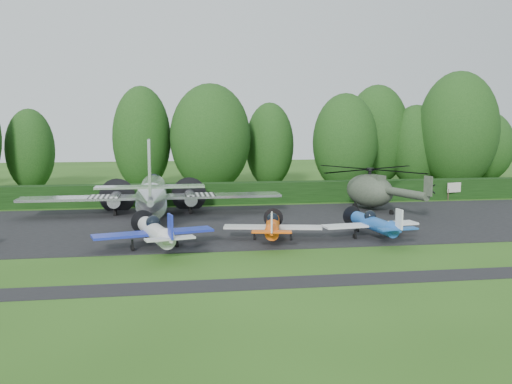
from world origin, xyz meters
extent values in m
plane|color=#244814|center=(0.00, 0.00, 0.00)|extent=(160.00, 160.00, 0.00)
cube|color=black|center=(0.00, 10.00, 0.00)|extent=(70.00, 18.00, 0.01)
cube|color=black|center=(0.00, -6.00, 0.00)|extent=(70.00, 2.00, 0.00)
cube|color=black|center=(0.00, 21.00, 0.00)|extent=(90.00, 1.60, 2.00)
cylinder|color=silver|center=(-3.37, 14.26, 1.85)|extent=(2.24, 11.67, 2.24)
cone|color=silver|center=(-3.37, 20.79, 1.85)|extent=(2.24, 1.46, 2.24)
cone|color=silver|center=(-3.37, 7.26, 2.33)|extent=(2.24, 2.92, 2.24)
sphere|color=black|center=(-3.37, 19.86, 2.33)|extent=(1.46, 1.46, 1.46)
cube|color=silver|center=(-3.37, 15.23, 1.56)|extent=(21.39, 2.33, 0.21)
cube|color=white|center=(-7.26, 15.23, 1.67)|extent=(2.53, 2.43, 0.05)
cube|color=white|center=(0.52, 15.23, 1.67)|extent=(2.53, 2.43, 0.05)
cylinder|color=silver|center=(-6.48, 15.82, 1.31)|extent=(1.07, 3.11, 1.07)
cylinder|color=silver|center=(-0.26, 15.82, 1.31)|extent=(1.07, 3.11, 1.07)
cylinder|color=black|center=(-6.48, 18.00, 1.31)|extent=(3.11, 0.03, 3.11)
cylinder|color=black|center=(-0.26, 18.00, 1.31)|extent=(3.11, 0.03, 3.11)
cube|color=silver|center=(-3.37, 6.48, 3.40)|extent=(7.29, 1.36, 0.14)
cube|color=silver|center=(-3.37, 6.19, 4.76)|extent=(0.18, 2.14, 3.69)
cylinder|color=black|center=(-6.48, 15.43, 0.24)|extent=(0.24, 0.88, 0.88)
cylinder|color=black|center=(-0.26, 15.43, 0.24)|extent=(0.24, 0.88, 0.88)
cylinder|color=black|center=(-3.37, 6.09, 0.18)|extent=(0.18, 0.43, 0.43)
cylinder|color=silver|center=(-2.91, 2.00, 1.16)|extent=(1.01, 5.79, 1.01)
sphere|color=black|center=(-2.91, 2.63, 1.63)|extent=(0.88, 0.88, 0.88)
cube|color=#1C2BAC|center=(-2.91, 2.53, 1.00)|extent=(7.37, 1.37, 0.15)
cube|color=silver|center=(-2.91, -1.47, 1.42)|extent=(2.74, 0.74, 0.11)
cube|color=#1C2BAC|center=(-2.91, -1.58, 2.11)|extent=(0.11, 0.84, 1.37)
cylinder|color=black|center=(-2.91, 5.74, 1.16)|extent=(1.58, 0.02, 1.58)
cylinder|color=black|center=(-4.27, 2.32, 0.19)|extent=(0.15, 0.46, 0.46)
cylinder|color=black|center=(-1.54, 2.32, 0.19)|extent=(0.15, 0.46, 0.46)
cylinder|color=black|center=(-2.91, 4.74, 0.17)|extent=(0.13, 0.42, 0.42)
cylinder|color=#F4580E|center=(4.57, 3.49, 1.01)|extent=(0.88, 5.06, 0.88)
sphere|color=black|center=(4.57, 4.04, 1.42)|extent=(0.77, 0.77, 0.77)
cube|color=silver|center=(4.57, 3.95, 0.87)|extent=(6.43, 1.20, 0.13)
cube|color=#F4580E|center=(4.57, 0.46, 1.24)|extent=(2.39, 0.64, 0.09)
cube|color=silver|center=(4.57, 0.37, 1.84)|extent=(0.09, 0.74, 1.20)
cylinder|color=black|center=(4.57, 6.75, 1.01)|extent=(1.38, 0.02, 1.38)
cylinder|color=black|center=(3.38, 3.77, 0.17)|extent=(0.13, 0.40, 0.40)
cylinder|color=black|center=(5.77, 3.77, 0.17)|extent=(0.13, 0.40, 0.40)
cylinder|color=black|center=(4.57, 5.88, 0.15)|extent=(0.11, 0.37, 0.37)
cylinder|color=#1C53AB|center=(11.36, 3.17, 1.04)|extent=(0.91, 5.21, 0.91)
sphere|color=black|center=(11.36, 3.73, 1.47)|extent=(0.80, 0.80, 0.80)
cube|color=white|center=(11.36, 3.64, 0.90)|extent=(6.64, 1.23, 0.13)
cube|color=#1C53AB|center=(11.36, 0.04, 1.28)|extent=(2.46, 0.66, 0.09)
cube|color=white|center=(11.36, -0.06, 1.90)|extent=(0.09, 0.76, 1.23)
cylinder|color=black|center=(11.36, 6.53, 1.04)|extent=(1.42, 0.02, 1.42)
cylinder|color=black|center=(10.13, 3.45, 0.17)|extent=(0.13, 0.42, 0.42)
cylinder|color=black|center=(12.59, 3.45, 0.17)|extent=(0.13, 0.42, 0.42)
cylinder|color=black|center=(11.36, 5.63, 0.15)|extent=(0.11, 0.38, 0.38)
ellipsoid|color=#343F31|center=(15.43, 15.22, 1.73)|extent=(3.00, 5.50, 2.88)
cylinder|color=#343F31|center=(15.43, 10.89, 2.02)|extent=(0.67, 5.77, 0.67)
cube|color=#343F31|center=(15.43, 7.91, 2.89)|extent=(0.12, 0.87, 1.54)
cylinder|color=black|center=(15.43, 15.22, 3.17)|extent=(0.29, 0.29, 0.77)
cylinder|color=black|center=(15.43, 15.22, 3.61)|extent=(0.67, 0.67, 0.24)
cylinder|color=black|center=(15.43, 15.22, 3.61)|extent=(11.54, 11.54, 0.06)
cube|color=#343F31|center=(15.43, 14.45, 2.84)|extent=(0.87, 1.92, 0.67)
ellipsoid|color=black|center=(15.43, 16.76, 1.83)|extent=(1.83, 1.83, 1.65)
cylinder|color=black|center=(14.46, 15.99, 0.29)|extent=(0.17, 0.54, 0.54)
cylinder|color=black|center=(16.39, 15.99, 0.29)|extent=(0.17, 0.54, 0.54)
cylinder|color=black|center=(15.43, 12.14, 0.24)|extent=(0.15, 0.46, 0.46)
cylinder|color=#3F3326|center=(25.22, 20.21, 0.58)|extent=(0.12, 0.12, 1.16)
cylinder|color=#3F3326|center=(28.12, 20.21, 0.58)|extent=(0.12, 0.12, 1.16)
cube|color=beige|center=(26.67, 20.21, 1.25)|extent=(3.09, 0.08, 0.97)
cylinder|color=black|center=(23.19, 34.20, 1.99)|extent=(0.70, 0.70, 3.98)
ellipsoid|color=#143310|center=(23.19, 34.20, 6.09)|extent=(7.72, 7.72, 12.18)
cylinder|color=black|center=(9.83, 33.93, 1.63)|extent=(0.70, 0.70, 3.26)
ellipsoid|color=#143310|center=(9.83, 33.93, 4.99)|extent=(5.71, 5.71, 9.97)
cylinder|color=black|center=(37.65, 34.92, 1.50)|extent=(0.70, 0.70, 3.00)
ellipsoid|color=#143310|center=(37.65, 34.92, 4.59)|extent=(7.58, 7.58, 9.18)
cylinder|color=black|center=(-17.24, 34.29, 1.50)|extent=(0.70, 0.70, 3.01)
ellipsoid|color=#143310|center=(-17.24, 34.29, 4.59)|extent=(5.33, 5.33, 9.19)
cylinder|color=black|center=(31.17, 29.40, 2.21)|extent=(0.70, 0.70, 4.42)
ellipsoid|color=#143310|center=(31.17, 29.40, 6.75)|extent=(9.14, 9.14, 13.51)
cylinder|color=black|center=(2.62, 30.75, 1.95)|extent=(0.70, 0.70, 3.90)
ellipsoid|color=#143310|center=(2.62, 30.75, 5.96)|extent=(8.91, 8.91, 11.92)
cylinder|color=black|center=(17.51, 29.04, 1.78)|extent=(0.70, 0.70, 3.56)
ellipsoid|color=#143310|center=(17.51, 29.04, 5.44)|extent=(7.19, 7.19, 10.89)
cylinder|color=black|center=(-4.93, 32.95, 1.92)|extent=(0.70, 0.70, 3.83)
ellipsoid|color=#143310|center=(-4.93, 32.95, 5.85)|extent=(6.49, 6.49, 11.71)
cylinder|color=black|center=(27.20, 31.96, 1.59)|extent=(0.70, 0.70, 3.18)
ellipsoid|color=#143310|center=(27.20, 31.96, 4.86)|extent=(6.28, 6.28, 9.73)
camera|label=1|loc=(-2.11, -32.43, 7.85)|focal=40.00mm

